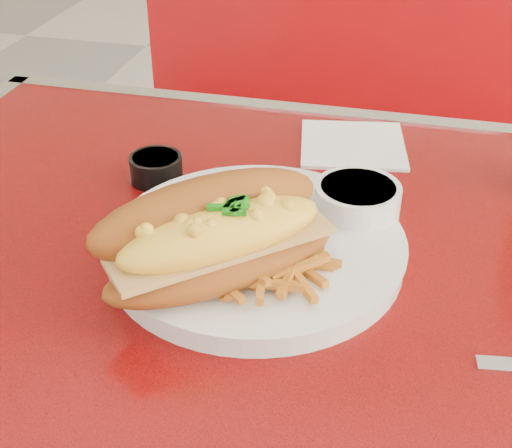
% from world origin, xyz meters
% --- Properties ---
extents(diner_table, '(1.23, 0.83, 0.77)m').
position_xyz_m(diner_table, '(0.00, 0.00, 0.61)').
color(diner_table, red).
rests_on(diner_table, ground).
extents(booth_bench_far, '(1.20, 0.51, 0.90)m').
position_xyz_m(booth_bench_far, '(0.00, 0.81, 0.29)').
color(booth_bench_far, '#970A0D').
rests_on(booth_bench_far, ground).
extents(dinner_plate, '(0.32, 0.32, 0.02)m').
position_xyz_m(dinner_plate, '(-0.11, 0.02, 0.78)').
color(dinner_plate, silver).
rests_on(dinner_plate, diner_table).
extents(mac_hoagie, '(0.25, 0.24, 0.10)m').
position_xyz_m(mac_hoagie, '(-0.13, -0.04, 0.84)').
color(mac_hoagie, '#914B17').
rests_on(mac_hoagie, dinner_plate).
extents(fries_pile, '(0.11, 0.11, 0.03)m').
position_xyz_m(fries_pile, '(-0.08, -0.04, 0.80)').
color(fries_pile, orange).
rests_on(fries_pile, dinner_plate).
extents(fork, '(0.02, 0.15, 0.00)m').
position_xyz_m(fork, '(-0.03, 0.03, 0.79)').
color(fork, silver).
rests_on(fork, dinner_plate).
extents(gravy_ramekin, '(0.12, 0.12, 0.05)m').
position_xyz_m(gravy_ramekin, '(-0.02, 0.10, 0.80)').
color(gravy_ramekin, silver).
rests_on(gravy_ramekin, diner_table).
extents(sauce_cup_left, '(0.07, 0.07, 0.03)m').
position_xyz_m(sauce_cup_left, '(-0.27, 0.15, 0.79)').
color(sauce_cup_left, black).
rests_on(sauce_cup_left, diner_table).
extents(paper_napkin, '(0.16, 0.16, 0.00)m').
position_xyz_m(paper_napkin, '(-0.05, 0.30, 0.77)').
color(paper_napkin, white).
rests_on(paper_napkin, diner_table).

